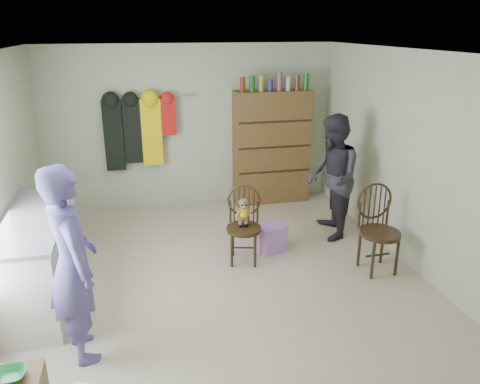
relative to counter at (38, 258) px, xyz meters
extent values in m
plane|color=beige|center=(1.95, 0.00, -0.47)|extent=(5.00, 5.00, 0.00)
plane|color=beige|center=(1.95, 2.50, 0.78)|extent=(4.50, 0.00, 4.50)
plane|color=beige|center=(4.20, 0.00, 0.78)|extent=(0.00, 5.00, 5.00)
plane|color=white|center=(1.95, 0.00, 2.03)|extent=(5.00, 5.00, 0.00)
cube|color=silver|center=(0.00, 0.00, -0.02)|extent=(0.60, 1.80, 0.90)
cube|color=slate|center=(0.00, 0.00, 0.45)|extent=(0.64, 1.86, 0.04)
cylinder|color=#99999E|center=(0.31, -0.45, 0.07)|extent=(0.02, 0.02, 0.14)
cylinder|color=#99999E|center=(0.31, 0.45, 0.07)|extent=(0.02, 0.02, 0.14)
imported|color=green|center=(0.15, -1.93, 0.10)|extent=(0.21, 0.21, 0.05)
cylinder|color=#322111|center=(2.27, 0.30, -0.03)|extent=(0.51, 0.51, 0.04)
cylinder|color=#322111|center=(2.10, 0.20, -0.26)|extent=(0.03, 0.03, 0.42)
cylinder|color=#322111|center=(2.37, 0.13, -0.26)|extent=(0.03, 0.03, 0.42)
cylinder|color=#322111|center=(2.17, 0.48, -0.26)|extent=(0.03, 0.03, 0.42)
cylinder|color=#322111|center=(2.44, 0.41, -0.26)|extent=(0.03, 0.03, 0.42)
torus|color=#322111|center=(2.31, 0.46, 0.26)|extent=(0.40, 0.13, 0.41)
cylinder|color=#322111|center=(2.15, 0.50, 0.13)|extent=(0.03, 0.03, 0.28)
cylinder|color=#322111|center=(2.47, 0.41, 0.13)|extent=(0.03, 0.03, 0.28)
cylinder|color=yellow|center=(2.27, 0.32, 0.17)|extent=(0.11, 0.11, 0.10)
cylinder|color=#475128|center=(2.27, 0.32, 0.07)|extent=(0.07, 0.07, 0.16)
sphere|color=#9E7042|center=(2.27, 0.32, 0.27)|extent=(0.10, 0.10, 0.10)
cylinder|color=#475128|center=(2.27, 0.32, 0.32)|extent=(0.09, 0.09, 0.03)
cube|color=black|center=(2.27, 0.28, 0.28)|extent=(0.07, 0.01, 0.02)
cylinder|color=#322111|center=(3.75, -0.27, 0.01)|extent=(0.48, 0.48, 0.05)
cylinder|color=#322111|center=(3.60, -0.43, -0.24)|extent=(0.04, 0.04, 0.46)
cylinder|color=#322111|center=(3.91, -0.42, -0.24)|extent=(0.04, 0.04, 0.46)
cylinder|color=#322111|center=(3.59, -0.11, -0.24)|extent=(0.04, 0.04, 0.46)
cylinder|color=#322111|center=(3.90, -0.10, -0.24)|extent=(0.04, 0.04, 0.46)
torus|color=#322111|center=(3.74, -0.08, 0.34)|extent=(0.45, 0.04, 0.45)
cylinder|color=#322111|center=(3.56, -0.10, 0.19)|extent=(0.03, 0.03, 0.31)
cylinder|color=#322111|center=(3.93, -0.09, 0.19)|extent=(0.03, 0.03, 0.31)
cube|color=pink|center=(2.68, 0.51, -0.29)|extent=(0.40, 0.35, 0.36)
imported|color=#524B8A|center=(0.49, -1.01, 0.40)|extent=(0.61, 0.74, 1.74)
imported|color=#2D2B33|center=(3.59, 0.78, 0.37)|extent=(0.77, 0.92, 1.68)
cube|color=brown|center=(3.20, 2.30, 0.43)|extent=(1.20, 0.38, 1.80)
cube|color=#322111|center=(3.20, 2.11, 0.08)|extent=(1.16, 0.02, 0.03)
cube|color=#322111|center=(3.20, 2.11, 0.48)|extent=(1.16, 0.02, 0.03)
cube|color=#322111|center=(3.20, 2.11, 0.88)|extent=(1.16, 0.02, 0.03)
cylinder|color=#592D14|center=(2.70, 2.20, 1.44)|extent=(0.08, 0.08, 0.22)
cylinder|color=#19591E|center=(2.84, 2.20, 1.45)|extent=(0.09, 0.09, 0.24)
cylinder|color=#A59933|center=(2.99, 2.20, 1.44)|extent=(0.07, 0.07, 0.23)
cylinder|color=navy|center=(3.13, 2.20, 1.42)|extent=(0.08, 0.08, 0.18)
cylinder|color=#8C3F59|center=(3.27, 2.20, 1.47)|extent=(0.07, 0.07, 0.28)
cylinder|color=#B2B2B7|center=(3.41, 2.20, 1.43)|extent=(0.07, 0.07, 0.21)
cylinder|color=#592D14|center=(3.56, 2.20, 1.44)|extent=(0.08, 0.08, 0.23)
cylinder|color=#19591E|center=(3.70, 2.20, 1.45)|extent=(0.09, 0.09, 0.25)
cylinder|color=#99999E|center=(1.55, 2.44, 1.28)|extent=(1.00, 0.02, 0.02)
cube|color=black|center=(0.77, 2.38, 0.72)|extent=(0.28, 0.10, 1.05)
cube|color=black|center=(1.05, 2.38, 0.77)|extent=(0.26, 0.10, 0.95)
cube|color=yellow|center=(1.33, 2.38, 0.75)|extent=(0.30, 0.10, 1.00)
cube|color=red|center=(1.59, 2.38, 0.97)|extent=(0.22, 0.10, 0.55)
camera|label=1|loc=(1.08, -4.69, 2.27)|focal=35.00mm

